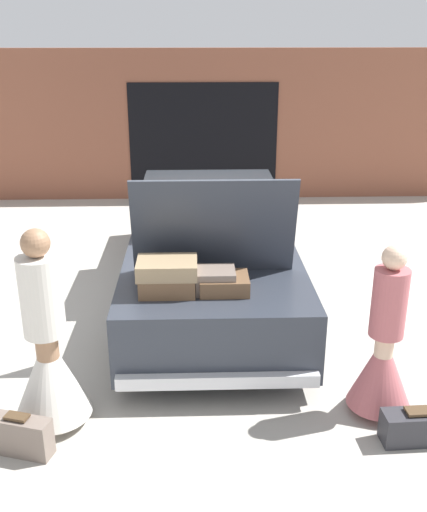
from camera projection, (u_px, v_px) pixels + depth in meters
ground_plane at (210, 293)px, 7.60m from camera, size 40.00×40.00×0.00m
garage_wall_back at (203, 126)px, 11.33m from camera, size 12.00×0.14×2.80m
car at (210, 247)px, 7.38m from camera, size 1.91×4.90×1.85m
person_left at (48, 358)px, 4.93m from camera, size 0.65×0.65×1.74m
person_right at (383, 355)px, 5.09m from camera, size 0.55×0.55×1.55m
suitcase_beside_left_person at (19, 435)px, 4.71m from camera, size 0.55×0.30×0.35m
suitcase_beside_right_person at (416, 427)px, 4.85m from camera, size 0.55×0.23×0.30m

